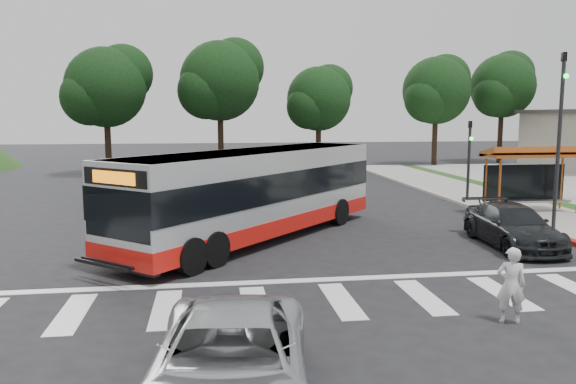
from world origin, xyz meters
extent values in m
plane|color=black|center=(0.00, 0.00, 0.00)|extent=(140.00, 140.00, 0.00)
cube|color=gray|center=(11.00, 8.00, 0.06)|extent=(4.00, 40.00, 0.12)
cube|color=#9E9991|center=(9.00, 8.00, 0.07)|extent=(0.30, 40.00, 0.15)
cube|color=silver|center=(0.00, -5.00, 0.01)|extent=(18.00, 2.60, 0.01)
cylinder|color=#A14D1A|center=(9.00, 4.40, 1.27)|extent=(0.10, 0.10, 2.30)
cylinder|color=#A14D1A|center=(9.00, 5.60, 1.27)|extent=(0.10, 0.10, 2.30)
cylinder|color=#A14D1A|center=(12.60, 5.60, 1.27)|extent=(0.10, 0.10, 2.30)
cube|color=#A14D1A|center=(10.80, 5.00, 2.57)|extent=(4.20, 1.60, 0.12)
cube|color=#A14D1A|center=(10.80, 5.05, 2.72)|extent=(4.20, 1.32, 0.51)
cube|color=black|center=(10.80, 5.60, 1.32)|extent=(3.80, 0.06, 1.60)
cube|color=gray|center=(10.80, 5.00, 0.57)|extent=(3.60, 0.40, 0.08)
cylinder|color=black|center=(9.60, 1.50, 3.25)|extent=(0.14, 0.14, 6.50)
imported|color=black|center=(9.60, 1.50, 6.00)|extent=(0.16, 0.20, 1.00)
sphere|color=#19E533|center=(9.60, 1.32, 5.65)|extent=(0.18, 0.18, 0.18)
cylinder|color=black|center=(9.60, 8.50, 2.00)|extent=(0.14, 0.14, 4.00)
imported|color=black|center=(9.60, 8.50, 3.50)|extent=(0.16, 0.20, 1.00)
sphere|color=#19E533|center=(9.60, 8.32, 3.15)|extent=(0.18, 0.18, 0.18)
cylinder|color=black|center=(16.00, 28.00, 2.30)|extent=(0.44, 0.44, 4.40)
sphere|color=black|center=(16.00, 28.00, 6.30)|extent=(5.60, 5.60, 5.60)
sphere|color=black|center=(17.12, 28.84, 7.30)|extent=(4.20, 4.20, 4.20)
sphere|color=black|center=(15.02, 27.30, 5.60)|extent=(3.92, 3.92, 3.92)
cylinder|color=black|center=(23.00, 30.00, 2.42)|extent=(0.44, 0.44, 4.84)
sphere|color=black|center=(23.00, 30.00, 6.82)|extent=(5.60, 5.60, 5.60)
sphere|color=black|center=(24.12, 30.84, 7.92)|extent=(4.20, 4.20, 4.20)
sphere|color=black|center=(22.02, 29.30, 6.05)|extent=(3.92, 3.92, 3.92)
cylinder|color=black|center=(-2.00, 26.00, 2.42)|extent=(0.44, 0.44, 4.84)
sphere|color=black|center=(-2.00, 26.00, 6.82)|extent=(6.00, 6.00, 6.00)
sphere|color=black|center=(-0.80, 26.90, 7.92)|extent=(4.50, 4.50, 4.50)
sphere|color=black|center=(-3.05, 25.25, 6.05)|extent=(4.20, 4.20, 4.20)
cylinder|color=black|center=(6.00, 28.00, 1.98)|extent=(0.44, 0.44, 3.96)
sphere|color=black|center=(6.00, 28.00, 5.58)|extent=(5.20, 5.20, 5.20)
sphere|color=black|center=(7.04, 28.78, 6.48)|extent=(3.90, 3.90, 3.90)
sphere|color=black|center=(5.09, 27.35, 4.95)|extent=(3.64, 3.64, 3.64)
cylinder|color=black|center=(-10.00, 24.00, 2.20)|extent=(0.44, 0.44, 4.40)
sphere|color=black|center=(-10.00, 24.00, 6.20)|extent=(5.60, 5.60, 5.60)
sphere|color=black|center=(-8.88, 24.84, 7.20)|extent=(4.20, 4.20, 4.20)
sphere|color=black|center=(-10.98, 23.30, 5.50)|extent=(3.92, 3.92, 3.92)
imported|color=silver|center=(3.13, -6.84, 0.80)|extent=(0.68, 0.56, 1.61)
imported|color=black|center=(6.84, -0.44, 0.68)|extent=(2.16, 4.77, 1.36)
imported|color=#AFB2B4|center=(-2.76, -9.51, 0.70)|extent=(2.90, 5.29, 1.41)
camera|label=1|loc=(-3.02, -17.27, 4.29)|focal=35.00mm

